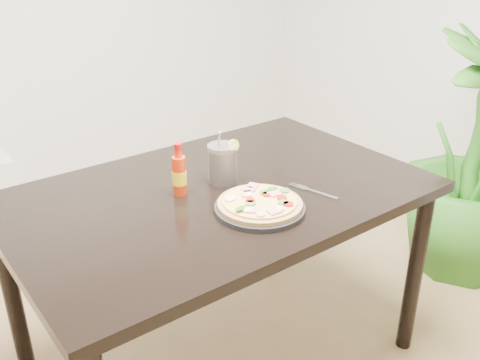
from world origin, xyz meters
TOP-DOWN VIEW (x-y plane):
  - dining_table at (0.24, 0.60)m, footprint 1.40×0.90m
  - plate at (0.26, 0.40)m, footprint 0.29×0.29m
  - pizza at (0.26, 0.40)m, footprint 0.27×0.27m
  - hot_sauce_bottle at (0.12, 0.65)m, footprint 0.06×0.06m
  - cola_cup at (0.29, 0.64)m, footprint 0.11×0.10m
  - fork at (0.49, 0.40)m, footprint 0.06×0.19m
  - houseplant at (1.60, 0.42)m, footprint 0.80×0.80m
  - plant_pot at (1.60, 0.42)m, footprint 0.28×0.28m

SIDE VIEW (x-z plane):
  - plant_pot at x=1.60m, z-range 0.00..0.22m
  - houseplant at x=1.60m, z-range 0.00..1.16m
  - dining_table at x=0.24m, z-range 0.29..1.04m
  - fork at x=0.49m, z-range 0.75..0.76m
  - plate at x=0.26m, z-range 0.75..0.77m
  - pizza at x=0.26m, z-range 0.76..0.79m
  - cola_cup at x=0.29m, z-range 0.72..0.91m
  - hot_sauce_bottle at x=0.12m, z-range 0.73..0.91m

